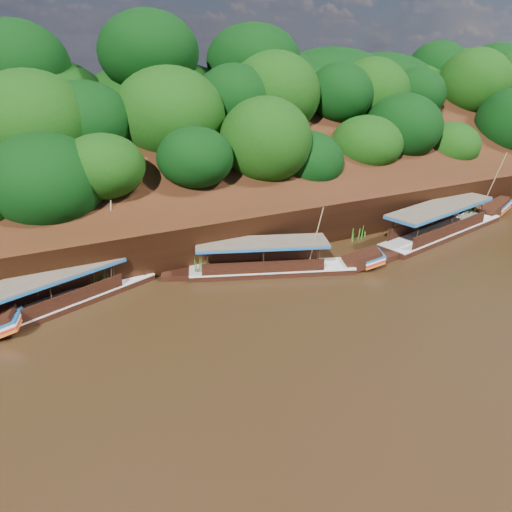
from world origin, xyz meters
The scene contains 6 objects.
ground centered at (0.00, 0.00, 0.00)m, with size 160.00×160.00×0.00m, color black.
riverbank centered at (-0.01, 22.73, 1.89)m, with size 120.00×30.06×19.40m.
boat_0 centered at (15.05, 7.39, 0.59)m, with size 16.17×5.41×6.61m.
boat_1 centered at (-0.73, 6.90, 0.51)m, with size 12.76×6.29×5.19m.
boat_2 centered at (-13.90, 8.70, 0.51)m, with size 13.99×6.63×5.88m.
reeds centered at (-2.85, 9.42, 0.91)m, with size 48.71×2.40×2.19m.
Camera 1 is at (-16.04, -19.25, 13.90)m, focal length 35.00 mm.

